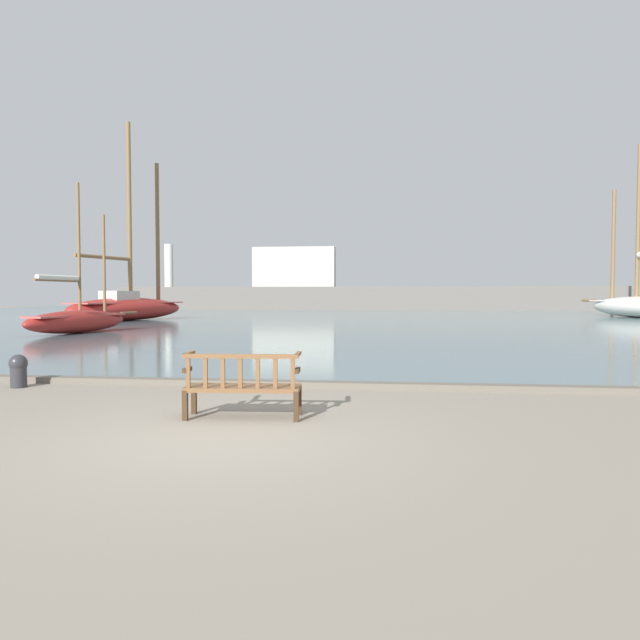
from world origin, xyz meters
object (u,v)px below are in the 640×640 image
sailboat_outer_port (78,319)px  sailboat_centre_channel (638,303)px  mooring_bollard (18,369)px  sailboat_mid_port (128,305)px  park_bench (243,385)px

sailboat_outer_port → sailboat_centre_channel: (32.22, 22.08, 0.47)m
sailboat_outer_port → mooring_bollard: sailboat_outer_port is taller
sailboat_outer_port → mooring_bollard: size_ratio=11.71×
sailboat_outer_port → mooring_bollard: 15.23m
sailboat_outer_port → sailboat_mid_port: sailboat_mid_port is taller
mooring_bollard → sailboat_centre_channel: bearing=54.5°
sailboat_centre_channel → sailboat_outer_port: bearing=-145.6°
sailboat_outer_port → sailboat_mid_port: (-3.59, 12.32, 0.44)m
sailboat_outer_port → mooring_bollard: (6.71, -13.67, -0.34)m
park_bench → sailboat_centre_channel: (20.66, 37.85, 0.68)m
sailboat_outer_port → park_bench: bearing=-53.8°
sailboat_outer_port → mooring_bollard: bearing=-63.8°
sailboat_centre_channel → mooring_bollard: 43.92m
park_bench → sailboat_centre_channel: size_ratio=0.13×
sailboat_mid_port → mooring_bollard: (10.31, -25.99, -0.78)m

